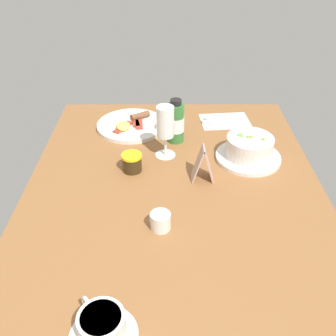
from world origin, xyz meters
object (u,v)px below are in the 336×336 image
object	(u,v)px
breakfast_plate	(131,125)
menu_card	(203,164)
creamer_jug	(160,221)
jam_jar	(132,162)
porridge_bowl	(249,148)
coffee_cup	(102,327)
cutlery_setting	(224,121)
sauce_bottle_green	(176,122)
wine_glass	(165,124)

from	to	relation	value
breakfast_plate	menu_card	size ratio (longest dim) A/B	2.27
creamer_jug	jam_jar	distance (cm)	26.34
porridge_bowl	coffee_cup	size ratio (longest dim) A/B	1.56
breakfast_plate	menu_card	xyz separation A→B (cm)	(-31.14, -23.00, 4.40)
creamer_jug	jam_jar	xyz separation A→B (cm)	(24.85, 8.70, 0.49)
porridge_bowl	coffee_cup	xyz separation A→B (cm)	(-59.76, 37.14, -0.88)
porridge_bowl	breakfast_plate	world-z (taller)	porridge_bowl
porridge_bowl	cutlery_setting	bearing A→B (deg)	10.11
porridge_bowl	menu_card	size ratio (longest dim) A/B	1.88
coffee_cup	cutlery_setting	bearing A→B (deg)	-21.04
porridge_bowl	breakfast_plate	bearing A→B (deg)	61.60
porridge_bowl	coffee_cup	distance (cm)	70.37
jam_jar	sauce_bottle_green	distance (cm)	22.26
creamer_jug	menu_card	distance (cm)	23.82
cutlery_setting	sauce_bottle_green	bearing A→B (deg)	127.40
creamer_jug	menu_card	size ratio (longest dim) A/B	0.57
sauce_bottle_green	breakfast_plate	world-z (taller)	sauce_bottle_green
jam_jar	menu_card	world-z (taller)	menu_card
coffee_cup	creamer_jug	xyz separation A→B (cm)	(28.83, -10.11, -0.63)
coffee_cup	creamer_jug	distance (cm)	30.56
wine_glass	porridge_bowl	bearing A→B (deg)	-94.95
jam_jar	porridge_bowl	bearing A→B (deg)	-80.34
coffee_cup	jam_jar	size ratio (longest dim) A/B	2.13
breakfast_plate	coffee_cup	bearing A→B (deg)	-179.29
breakfast_plate	jam_jar	bearing A→B (deg)	-174.84
coffee_cup	jam_jar	bearing A→B (deg)	-1.51
cutlery_setting	jam_jar	world-z (taller)	jam_jar
creamer_jug	jam_jar	bearing A→B (deg)	19.29
porridge_bowl	jam_jar	bearing A→B (deg)	99.66
breakfast_plate	wine_glass	bearing A→B (deg)	-146.26
cutlery_setting	creamer_jug	world-z (taller)	creamer_jug
coffee_cup	jam_jar	xyz separation A→B (cm)	(53.68, -1.41, -0.13)
jam_jar	menu_card	bearing A→B (deg)	-102.17
wine_glass	jam_jar	world-z (taller)	wine_glass
cutlery_setting	sauce_bottle_green	size ratio (longest dim) A/B	1.25
coffee_cup	porridge_bowl	bearing A→B (deg)	-31.86
creamer_jug	breakfast_plate	world-z (taller)	creamer_jug
jam_jar	sauce_bottle_green	xyz separation A→B (cm)	(17.45, -13.22, 4.02)
sauce_bottle_green	breakfast_plate	distance (cm)	19.10
wine_glass	jam_jar	xyz separation A→B (cm)	(-8.32, 9.86, -8.20)
wine_glass	breakfast_plate	world-z (taller)	wine_glass
wine_glass	cutlery_setting	bearing A→B (deg)	-43.02
porridge_bowl	creamer_jug	size ratio (longest dim) A/B	3.32
cutlery_setting	coffee_cup	size ratio (longest dim) A/B	1.45
creamer_jug	sauce_bottle_green	size ratio (longest dim) A/B	0.41
creamer_jug	wine_glass	size ratio (longest dim) A/B	0.36
porridge_bowl	jam_jar	size ratio (longest dim) A/B	3.33
coffee_cup	breakfast_plate	world-z (taller)	coffee_cup
coffee_cup	sauce_bottle_green	size ratio (longest dim) A/B	0.87
jam_jar	menu_card	xyz separation A→B (cm)	(-4.44, -20.59, 2.53)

